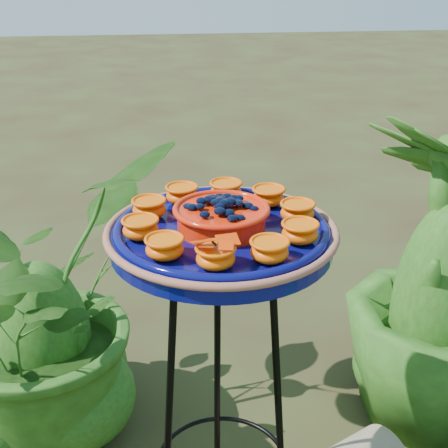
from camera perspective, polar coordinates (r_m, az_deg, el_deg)
The scene contains 4 objects.
tripod_stand at distance 1.41m, azimuth -0.21°, elevation -14.60°, with size 0.32×0.34×0.86m.
feeder_dish at distance 1.21m, azimuth -0.24°, elevation -0.55°, with size 0.46×0.46×0.10m.
shrub_back_left at distance 1.92m, azimuth -16.57°, elevation -7.03°, with size 0.80×0.69×0.89m, color #214713.
shrub_back_right at distance 1.97m, azimuth 19.42°, elevation -4.78°, with size 0.56×0.56×1.00m, color #214713.
Camera 1 is at (-0.12, -0.97, 1.41)m, focal length 50.00 mm.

